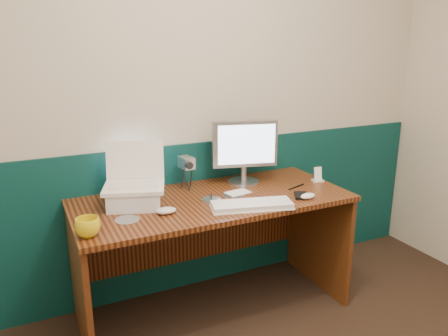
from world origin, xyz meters
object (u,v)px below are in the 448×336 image
keyboard (252,205)px  mug (88,227)px  monitor (244,152)px  desk (213,256)px  camcorder (187,172)px  laptop (133,165)px

keyboard → mug: 0.87m
monitor → mug: (-1.03, -0.39, -0.16)m
desk → monitor: (0.29, 0.16, 0.58)m
desk → camcorder: bearing=109.3°
keyboard → mug: mug is taller
mug → camcorder: 0.80m
desk → mug: 0.88m
desk → monitor: size_ratio=3.91×
keyboard → camcorder: size_ratio=2.05×
laptop → mug: laptop is taller
desk → keyboard: bearing=-61.5°
desk → laptop: size_ratio=4.92×
desk → mug: (-0.74, -0.23, 0.42)m
monitor → laptop: bearing=-157.3°
desk → laptop: bearing=171.5°
mug → camcorder: (0.66, 0.45, 0.06)m
desk → monitor: 0.67m
camcorder → desk: bearing=-77.5°
mug → laptop: bearing=44.9°
monitor → keyboard: (-0.16, -0.40, -0.19)m
monitor → camcorder: size_ratio=1.91×
monitor → keyboard: monitor is taller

